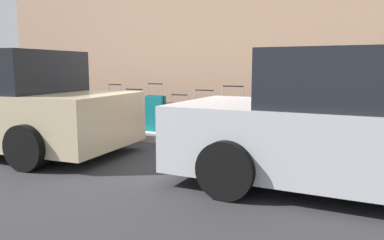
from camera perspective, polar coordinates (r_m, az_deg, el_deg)
name	(u,v)px	position (r m, az deg, el deg)	size (l,w,h in m)	color
ground_plane	(180,146)	(6.79, -1.79, -3.92)	(40.00, 40.00, 0.00)	#28282B
sidewalk_curb	(225,123)	(9.06, 4.99, -0.47)	(18.00, 5.00, 0.14)	#ADA89E
suitcase_teal_0	(357,124)	(6.68, 23.67, -0.61)	(0.48, 0.26, 0.88)	#0F606B
suitcase_silver_1	(322,124)	(6.71, 18.97, -0.58)	(0.43, 0.20, 0.95)	#9EA0A8
suitcase_navy_2	(289,120)	(6.63, 14.45, 0.04)	(0.42, 0.22, 0.98)	navy
suitcase_olive_3	(261,119)	(6.84, 10.42, 0.14)	(0.40, 0.21, 0.74)	#59601E
suitcase_red_4	(233,120)	(6.94, 6.14, 0.02)	(0.46, 0.22, 0.94)	red
suitcase_black_5	(204,121)	(7.12, 1.86, -0.08)	(0.47, 0.27, 0.85)	black
suitcase_maroon_6	(179,118)	(7.34, -1.92, 0.24)	(0.40, 0.25, 0.75)	maroon
suitcase_teal_7	(156,113)	(7.49, -5.51, 1.00)	(0.38, 0.20, 0.96)	#0F606B
suitcase_silver_8	(135,115)	(7.79, -8.65, 0.76)	(0.45, 0.22, 0.83)	#9EA0A8
suitcase_navy_9	(116,112)	(8.09, -11.45, 1.15)	(0.36, 0.25, 0.92)	navy
fire_hydrant	(84,105)	(8.57, -16.04, 2.14)	(0.39, 0.21, 0.83)	#99999E
bollard_post	(58,109)	(8.84, -19.52, 1.52)	(0.15, 0.15, 0.67)	#333338
parked_car_silver_0	(379,127)	(4.61, 26.43, -0.99)	(4.71, 2.18, 1.60)	#B2B5BA
parked_car_beige_1	(3,104)	(7.16, -26.61, 2.13)	(4.52, 2.16, 1.66)	tan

